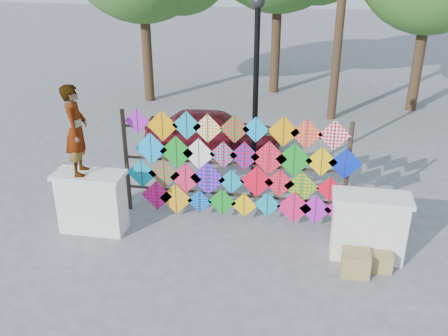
% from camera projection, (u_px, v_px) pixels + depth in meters
% --- Properties ---
extents(ground, '(80.00, 80.00, 0.00)m').
position_uv_depth(ground, '(226.00, 237.00, 10.03)').
color(ground, gray).
rests_on(ground, ground).
extents(parapet_left, '(1.40, 0.65, 1.28)m').
position_uv_depth(parapet_left, '(92.00, 202.00, 10.02)').
color(parapet_left, white).
rests_on(parapet_left, ground).
extents(parapet_right, '(1.40, 0.65, 1.28)m').
position_uv_depth(parapet_right, '(369.00, 226.00, 9.15)').
color(parapet_right, white).
rests_on(parapet_right, ground).
extents(kite_rack, '(4.92, 0.24, 2.37)m').
position_uv_depth(kite_rack, '(236.00, 168.00, 10.17)').
color(kite_rack, '#2D2219').
rests_on(kite_rack, ground).
extents(vendor_woman, '(0.56, 0.73, 1.77)m').
position_uv_depth(vendor_woman, '(76.00, 130.00, 9.42)').
color(vendor_woman, '#99999E').
rests_on(vendor_woman, parapet_left).
extents(sedan, '(3.83, 1.77, 1.27)m').
position_uv_depth(sedan, '(213.00, 132.00, 13.79)').
color(sedan, '#5B0F17').
rests_on(sedan, ground).
extents(lamppost, '(0.28, 0.28, 4.46)m').
position_uv_depth(lamppost, '(256.00, 82.00, 10.67)').
color(lamppost, black).
rests_on(lamppost, ground).
extents(cardboard_box_near, '(0.48, 0.43, 0.43)m').
position_uv_depth(cardboard_box_near, '(356.00, 263.00, 8.83)').
color(cardboard_box_near, '#A3894F').
rests_on(cardboard_box_near, ground).
extents(cardboard_box_far, '(0.42, 0.39, 0.36)m').
position_uv_depth(cardboard_box_far, '(380.00, 260.00, 8.98)').
color(cardboard_box_far, '#A3894F').
rests_on(cardboard_box_far, ground).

